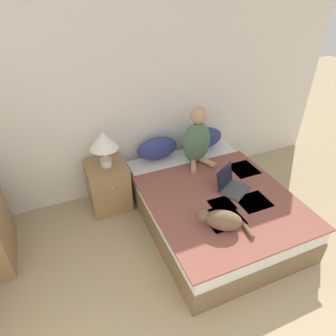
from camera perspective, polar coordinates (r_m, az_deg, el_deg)
wall_back at (r=3.63m, az=-3.58°, el=14.33°), size 5.14×0.05×2.55m
bed at (r=3.48m, az=8.37°, el=-7.18°), size 1.50×1.95×0.46m
pillow_near at (r=3.75m, az=-2.04°, el=3.77°), size 0.53×0.21×0.30m
pillow_far at (r=4.00m, az=6.77°, el=5.60°), size 0.53×0.21×0.30m
person_sitting at (r=3.62m, az=5.58°, el=5.47°), size 0.36×0.35×0.72m
cat_tabby at (r=2.84m, az=10.14°, el=-9.68°), size 0.43×0.41×0.20m
laptop_open at (r=3.34m, az=11.96°, el=-3.25°), size 0.41×0.40×0.25m
nightstand at (r=3.69m, az=-11.30°, el=-3.30°), size 0.46×0.48×0.60m
table_lamp at (r=3.35m, az=-12.18°, el=4.89°), size 0.32×0.32×0.42m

